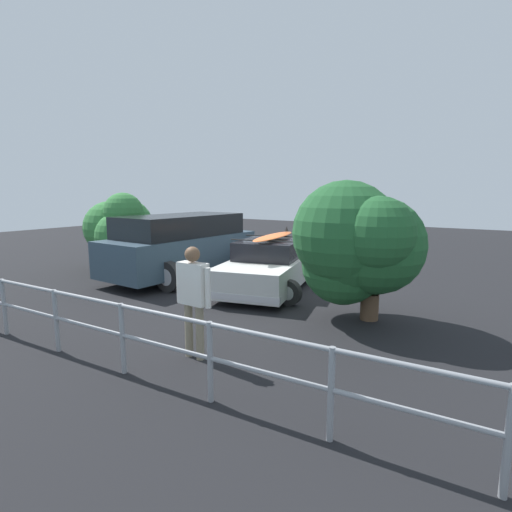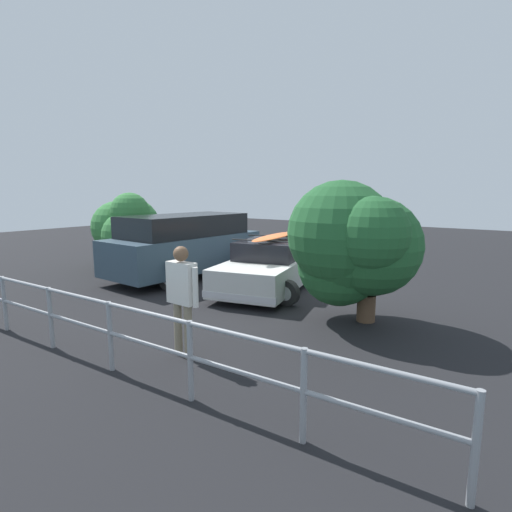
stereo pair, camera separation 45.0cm
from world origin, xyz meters
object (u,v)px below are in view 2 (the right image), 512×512
at_px(person_bystander, 182,291).
at_px(bush_near_left, 353,245).
at_px(bush_near_right, 129,229).
at_px(suv_car, 185,245).
at_px(sedan_car, 270,266).

bearing_deg(person_bystander, bush_near_left, -115.57).
relative_size(person_bystander, bush_near_left, 0.63).
bearing_deg(bush_near_right, bush_near_left, 172.96).
distance_m(suv_car, person_bystander, 5.87).
height_order(person_bystander, bush_near_left, bush_near_left).
bearing_deg(bush_near_right, suv_car, -176.20).
xyz_separation_m(person_bystander, bush_near_left, (-1.43, -2.99, 0.48)).
relative_size(sedan_car, bush_near_right, 1.54).
bearing_deg(suv_car, person_bystander, 135.18).
distance_m(sedan_car, person_bystander, 4.50).
bearing_deg(suv_car, bush_near_right, 3.80).
xyz_separation_m(bush_near_left, bush_near_right, (7.98, -0.99, -0.20)).
bearing_deg(person_bystander, bush_near_right, -31.27).
bearing_deg(bush_near_left, person_bystander, 64.43).
bearing_deg(person_bystander, sedan_car, -73.40).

